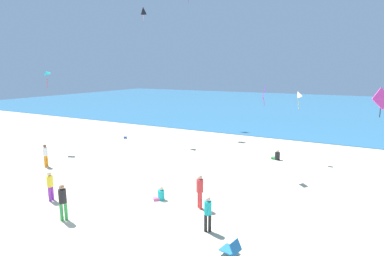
{
  "coord_description": "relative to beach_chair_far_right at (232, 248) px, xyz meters",
  "views": [
    {
      "loc": [
        9.6,
        -10.69,
        6.57
      ],
      "look_at": [
        0.0,
        7.33,
        2.72
      ],
      "focal_mm": 28.76,
      "sensor_mm": 36.0,
      "label": 1
    }
  ],
  "objects": [
    {
      "name": "ground_plane",
      "position": [
        -6.14,
        11.15,
        -0.27
      ],
      "size": [
        120.0,
        120.0,
        0.0
      ],
      "primitive_type": "plane",
      "color": "beige"
    },
    {
      "name": "ocean_water",
      "position": [
        -6.14,
        49.98,
        -0.24
      ],
      "size": [
        120.0,
        60.0,
        0.05
      ],
      "primitive_type": "cube",
      "color": "teal",
      "rests_on": "ground_plane"
    },
    {
      "name": "beach_chair_far_right",
      "position": [
        0.0,
        0.0,
        0.0
      ],
      "size": [
        0.76,
        0.68,
        0.57
      ],
      "rotation": [
        0.0,
        0.0,
        2.95
      ],
      "color": "#2370B2",
      "rests_on": "ground_plane"
    },
    {
      "name": "cooler_box",
      "position": [
        -16.21,
        13.4,
        -0.15
      ],
      "size": [
        0.57,
        0.62,
        0.24
      ],
      "rotation": [
        0.0,
        0.0,
        5.36
      ],
      "color": "#2D56B7",
      "rests_on": "ground_plane"
    },
    {
      "name": "person_0",
      "position": [
        -1.47,
        1.09,
        0.62
      ],
      "size": [
        0.41,
        0.41,
        1.53
      ],
      "rotation": [
        0.0,
        0.0,
        2.06
      ],
      "color": "black",
      "rests_on": "ground_plane"
    },
    {
      "name": "person_1",
      "position": [
        -7.5,
        -1.04,
        0.7
      ],
      "size": [
        0.47,
        0.47,
        1.68
      ],
      "rotation": [
        0.0,
        0.0,
        5.5
      ],
      "color": "green",
      "rests_on": "ground_plane"
    },
    {
      "name": "person_2",
      "position": [
        -1.34,
        12.9,
        0.02
      ],
      "size": [
        0.67,
        0.43,
        0.79
      ],
      "rotation": [
        0.0,
        0.0,
        3.0
      ],
      "color": "black",
      "rests_on": "ground_plane"
    },
    {
      "name": "person_3",
      "position": [
        -4.96,
        2.81,
        0.0
      ],
      "size": [
        0.63,
        0.61,
        0.73
      ],
      "rotation": [
        0.0,
        0.0,
        3.88
      ],
      "color": "#19ADB2",
      "rests_on": "ground_plane"
    },
    {
      "name": "person_4",
      "position": [
        -2.73,
        2.88,
        0.71
      ],
      "size": [
        0.47,
        0.47,
        1.7
      ],
      "rotation": [
        0.0,
        0.0,
        0.91
      ],
      "color": "red",
      "rests_on": "ground_plane"
    },
    {
      "name": "person_5",
      "position": [
        -14.99,
        3.7,
        0.65
      ],
      "size": [
        0.37,
        0.37,
        1.59
      ],
      "rotation": [
        0.0,
        0.0,
        0.21
      ],
      "color": "orange",
      "rests_on": "ground_plane"
    },
    {
      "name": "person_6",
      "position": [
        -9.84,
        0.11,
        0.62
      ],
      "size": [
        0.32,
        0.32,
        1.53
      ],
      "rotation": [
        0.0,
        0.0,
        0.05
      ],
      "color": "purple",
      "rests_on": "ground_plane"
    },
    {
      "name": "kite_purple",
      "position": [
        -1.5,
        9.18,
        4.98
      ],
      "size": [
        0.23,
        0.78,
        1.25
      ],
      "rotation": [
        0.0,
        0.0,
        4.77
      ],
      "color": "purple"
    },
    {
      "name": "kite_teal",
      "position": [
        -18.77,
        7.11,
        6.08
      ],
      "size": [
        0.78,
        0.66,
        1.46
      ],
      "rotation": [
        0.0,
        0.0,
        2.95
      ],
      "color": "#1EADAD"
    },
    {
      "name": "kite_black",
      "position": [
        -14.23,
        14.28,
        11.61
      ],
      "size": [
        0.79,
        0.87,
        1.3
      ],
      "rotation": [
        0.0,
        0.0,
        3.56
      ],
      "color": "black"
    },
    {
      "name": "kite_magenta",
      "position": [
        4.32,
        3.75,
        5.25
      ],
      "size": [
        0.66,
        0.55,
        1.11
      ],
      "rotation": [
        0.0,
        0.0,
        4.04
      ],
      "color": "#DB3DA8"
    },
    {
      "name": "kite_white",
      "position": [
        -0.19,
        13.73,
        4.6
      ],
      "size": [
        0.65,
        0.63,
        1.39
      ],
      "rotation": [
        0.0,
        0.0,
        0.86
      ],
      "color": "white"
    }
  ]
}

